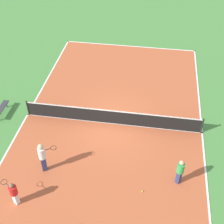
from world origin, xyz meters
name	(u,v)px	position (x,y,z in m)	size (l,w,h in m)	color
ground_plane	(112,123)	(0.00, 0.00, 0.00)	(80.00, 80.00, 0.00)	#47843D
court_surface	(112,123)	(0.00, 0.00, 0.01)	(10.71, 19.38, 0.02)	#B75633
tennis_net	(112,116)	(0.00, 0.00, 0.55)	(10.51, 0.10, 1.04)	black
bench	(1,109)	(6.87, 0.18, 0.39)	(0.36, 1.63, 0.45)	#333338
player_far_green	(180,170)	(-3.89, 3.75, 0.90)	(0.50, 0.50, 1.55)	navy
player_coach_red	(14,192)	(3.54, 6.10, 0.81)	(0.98, 0.73, 1.40)	white
player_far_white	(42,156)	(2.84, 4.03, 1.09)	(0.97, 0.75, 1.84)	navy
tennis_ball_far_baseline	(61,67)	(4.80, -5.59, 0.06)	(0.07, 0.07, 0.07)	#CCE033
tennis_ball_left_sideline	(142,191)	(-2.20, 4.62, 0.06)	(0.07, 0.07, 0.07)	#CCE033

